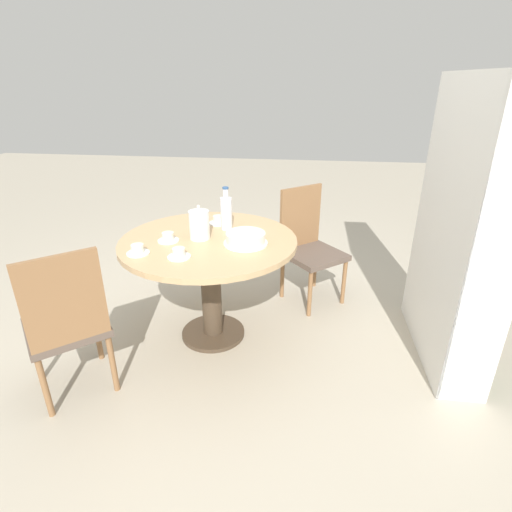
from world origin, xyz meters
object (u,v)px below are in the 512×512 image
at_px(bookshelf, 458,232).
at_px(cup_c, 168,238).
at_px(water_bottle, 226,212).
at_px(cake_main, 246,239).
at_px(cup_a, 219,221).
at_px(coffee_pot, 199,224).
at_px(chair_a, 67,323).
at_px(cup_d, 179,254).
at_px(cup_b, 138,250).
at_px(chair_b, 309,244).

relative_size(bookshelf, cup_c, 12.85).
relative_size(water_bottle, cake_main, 1.06).
xyz_separation_m(bookshelf, cup_a, (-0.26, -1.55, -0.08)).
relative_size(coffee_pot, cup_c, 1.67).
bearing_deg(cup_c, cup_a, 146.28).
distance_m(chair_a, cup_d, 0.72).
bearing_deg(cup_c, water_bottle, 130.08).
xyz_separation_m(chair_a, cup_c, (-0.59, 0.41, 0.29)).
bearing_deg(cup_b, cake_main, 110.80).
bearing_deg(cup_c, chair_b, 128.57).
distance_m(cup_a, cup_c, 0.45).
relative_size(chair_a, cup_b, 6.82).
xyz_separation_m(bookshelf, cake_main, (0.10, -1.30, -0.07)).
bearing_deg(cup_d, coffee_pot, 171.93).
distance_m(chair_a, cake_main, 1.14).
height_order(chair_a, cup_c, chair_a).
height_order(bookshelf, cake_main, bookshelf).
relative_size(chair_b, cup_c, 6.82).
bearing_deg(cup_b, chair_b, 132.69).
bearing_deg(chair_a, cup_d, 171.12).
distance_m(water_bottle, cup_a, 0.16).
bearing_deg(cup_a, chair_b, 117.96).
height_order(bookshelf, cup_c, bookshelf).
distance_m(bookshelf, cup_b, 1.95).
height_order(chair_b, coffee_pot, coffee_pot).
relative_size(chair_a, coffee_pot, 4.09).
relative_size(coffee_pot, cup_b, 1.67).
bearing_deg(cup_d, cup_b, -94.74).
relative_size(chair_a, cake_main, 3.32).
xyz_separation_m(chair_a, cup_b, (-0.37, 0.29, 0.29)).
height_order(coffee_pot, cake_main, coffee_pot).
xyz_separation_m(cake_main, cup_c, (0.02, -0.50, -0.01)).
relative_size(chair_b, cup_b, 6.82).
distance_m(chair_b, water_bottle, 0.84).
bearing_deg(water_bottle, coffee_pot, -33.63).
relative_size(chair_a, cup_d, 6.82).
bearing_deg(chair_b, cup_c, 178.29).
xyz_separation_m(chair_a, bookshelf, (-0.71, 2.21, 0.38)).
bearing_deg(water_bottle, cup_b, -41.76).
relative_size(bookshelf, cup_d, 12.85).
height_order(cup_a, cup_d, same).
bearing_deg(coffee_pot, cup_b, -46.56).
bearing_deg(cup_c, bookshelf, 93.78).
distance_m(cup_b, cup_d, 0.26).
xyz_separation_m(chair_b, cup_d, (0.97, -0.77, 0.29)).
relative_size(chair_a, cup_a, 6.82).
bearing_deg(cup_c, cup_d, 31.48).
height_order(cup_b, cup_d, same).
relative_size(chair_b, bookshelf, 0.53).
relative_size(water_bottle, cup_c, 2.18).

